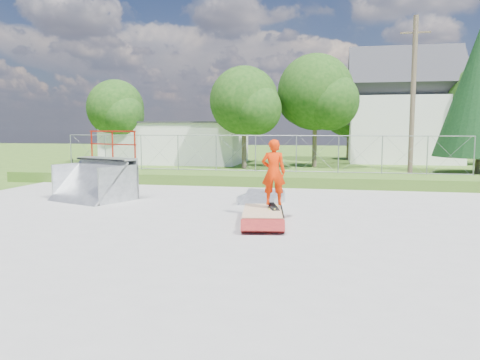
# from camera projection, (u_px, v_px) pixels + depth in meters

# --- Properties ---
(ground) EXTENTS (120.00, 120.00, 0.00)m
(ground) POSITION_uv_depth(u_px,v_px,m) (194.00, 224.00, 12.93)
(ground) COLOR #365D1A
(ground) RESTS_ON ground
(concrete_pad) EXTENTS (20.00, 16.00, 0.04)m
(concrete_pad) POSITION_uv_depth(u_px,v_px,m) (194.00, 223.00, 12.93)
(concrete_pad) COLOR gray
(concrete_pad) RESTS_ON ground
(grass_berm) EXTENTS (24.00, 3.00, 0.50)m
(grass_berm) POSITION_uv_depth(u_px,v_px,m) (252.00, 179.00, 22.16)
(grass_berm) COLOR #365D1A
(grass_berm) RESTS_ON ground
(grind_box) EXTENTS (1.42, 2.41, 0.34)m
(grind_box) POSITION_uv_depth(u_px,v_px,m) (263.00, 216.00, 13.21)
(grind_box) COLOR maroon
(grind_box) RESTS_ON concrete_pad
(quarter_pipe) EXTENTS (3.15, 2.93, 2.54)m
(quarter_pipe) POSITION_uv_depth(u_px,v_px,m) (91.00, 166.00, 16.91)
(quarter_pipe) COLOR gray
(quarter_pipe) RESTS_ON concrete_pad
(flat_bank_ramp) EXTENTS (1.54, 1.61, 0.41)m
(flat_bank_ramp) POSITION_uv_depth(u_px,v_px,m) (261.00, 198.00, 16.30)
(flat_bank_ramp) COLOR gray
(flat_bank_ramp) RESTS_ON concrete_pad
(skateboard) EXTENTS (0.48, 0.82, 0.13)m
(skateboard) POSITION_uv_depth(u_px,v_px,m) (273.00, 207.00, 13.46)
(skateboard) COLOR black
(skateboard) RESTS_ON grind_box
(skater) EXTENTS (0.71, 0.49, 1.88)m
(skater) POSITION_uv_depth(u_px,v_px,m) (273.00, 175.00, 13.36)
(skater) COLOR red
(skater) RESTS_ON grind_box
(concrete_stairs) EXTENTS (1.50, 1.60, 0.80)m
(concrete_stairs) POSITION_uv_depth(u_px,v_px,m) (79.00, 174.00, 23.01)
(concrete_stairs) COLOR gray
(concrete_stairs) RESTS_ON ground
(chain_link_fence) EXTENTS (20.00, 0.06, 1.80)m
(chain_link_fence) POSITION_uv_depth(u_px,v_px,m) (256.00, 153.00, 23.01)
(chain_link_fence) COLOR gray
(chain_link_fence) RESTS_ON grass_berm
(utility_building_flat) EXTENTS (10.00, 6.00, 3.00)m
(utility_building_flat) POSITION_uv_depth(u_px,v_px,m) (177.00, 143.00, 35.76)
(utility_building_flat) COLOR white
(utility_building_flat) RESTS_ON ground
(gable_house) EXTENTS (8.40, 6.08, 8.94)m
(gable_house) POSITION_uv_depth(u_px,v_px,m) (403.00, 113.00, 36.10)
(gable_house) COLOR white
(gable_house) RESTS_ON ground
(utility_pole) EXTENTS (0.24, 0.24, 8.00)m
(utility_pole) POSITION_uv_depth(u_px,v_px,m) (413.00, 100.00, 22.73)
(utility_pole) COLOR brown
(utility_pole) RESTS_ON ground
(tree_left_near) EXTENTS (4.76, 4.48, 6.65)m
(tree_left_near) POSITION_uv_depth(u_px,v_px,m) (247.00, 103.00, 30.18)
(tree_left_near) COLOR brown
(tree_left_near) RESTS_ON ground
(tree_center) EXTENTS (5.44, 5.12, 7.60)m
(tree_center) POSITION_uv_depth(u_px,v_px,m) (320.00, 95.00, 31.16)
(tree_center) COLOR brown
(tree_center) RESTS_ON ground
(tree_left_far) EXTENTS (4.42, 4.16, 6.18)m
(tree_left_far) POSITION_uv_depth(u_px,v_px,m) (118.00, 110.00, 34.12)
(tree_left_far) COLOR brown
(tree_left_far) RESTS_ON ground
(tree_back_mid) EXTENTS (4.08, 3.84, 5.70)m
(tree_back_mid) POSITION_uv_depth(u_px,v_px,m) (352.00, 116.00, 38.67)
(tree_back_mid) COLOR brown
(tree_back_mid) RESTS_ON ground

